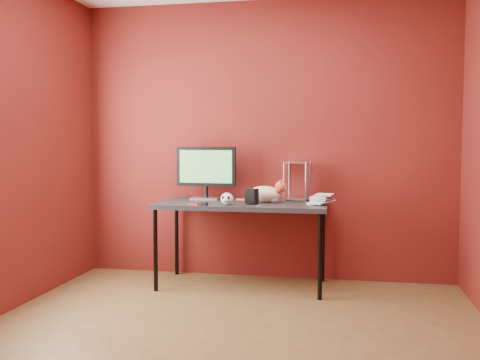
% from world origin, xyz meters
% --- Properties ---
extents(room, '(3.52, 3.52, 2.61)m').
position_xyz_m(room, '(0.00, 0.00, 1.45)').
color(room, '#533A1C').
rests_on(room, ground).
extents(desk, '(1.50, 0.70, 0.75)m').
position_xyz_m(desk, '(-0.15, 1.37, 0.70)').
color(desk, black).
rests_on(desk, ground).
extents(monitor, '(0.56, 0.19, 0.49)m').
position_xyz_m(monitor, '(-0.52, 1.55, 1.02)').
color(monitor, silver).
rests_on(monitor, desk).
extents(cat, '(0.46, 0.25, 0.22)m').
position_xyz_m(cat, '(0.05, 1.41, 0.82)').
color(cat, '#CA6E2A').
rests_on(cat, desk).
extents(skull_mug, '(0.11, 0.11, 0.10)m').
position_xyz_m(skull_mug, '(-0.23, 1.14, 0.80)').
color(skull_mug, silver).
rests_on(skull_mug, desk).
extents(speaker, '(0.12, 0.12, 0.13)m').
position_xyz_m(speaker, '(-0.04, 1.25, 0.81)').
color(speaker, black).
rests_on(speaker, desk).
extents(book_stack, '(0.23, 0.25, 1.00)m').
position_xyz_m(book_stack, '(0.48, 1.39, 1.25)').
color(book_stack, beige).
rests_on(book_stack, desk).
extents(wire_rack, '(0.23, 0.20, 0.36)m').
position_xyz_m(wire_rack, '(0.31, 1.64, 0.93)').
color(wire_rack, silver).
rests_on(wire_rack, desk).
extents(pocket_knife, '(0.09, 0.05, 0.02)m').
position_xyz_m(pocket_knife, '(-0.51, 1.09, 0.76)').
color(pocket_knife, '#AE0D15').
rests_on(pocket_knife, desk).
extents(black_gadget, '(0.06, 0.05, 0.03)m').
position_xyz_m(black_gadget, '(-0.42, 1.08, 0.76)').
color(black_gadget, black).
rests_on(black_gadget, desk).
extents(washer, '(0.05, 0.05, 0.00)m').
position_xyz_m(washer, '(0.04, 1.12, 0.75)').
color(washer, silver).
rests_on(washer, desk).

